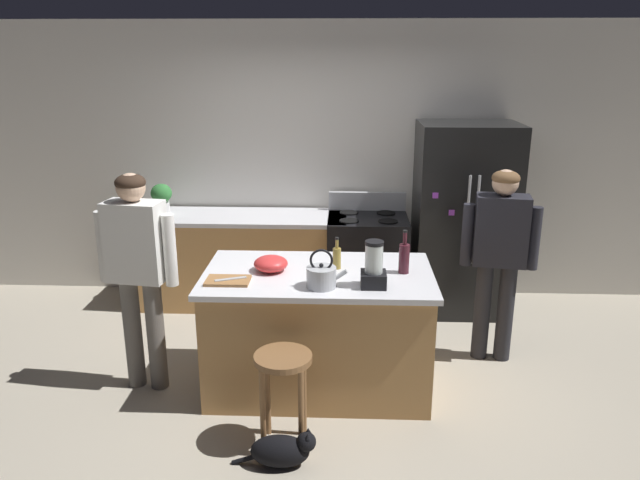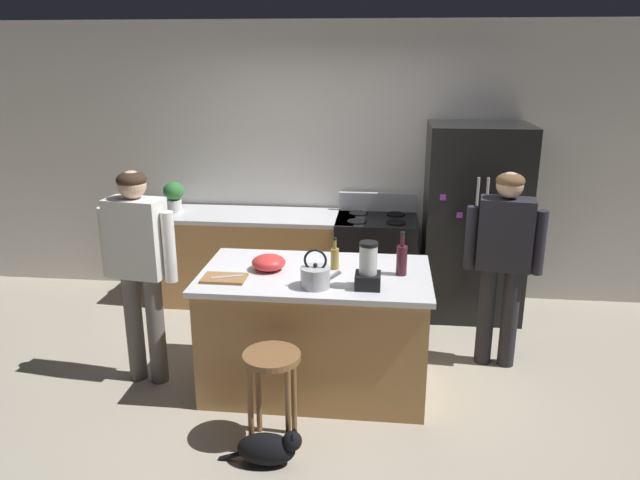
{
  "view_description": "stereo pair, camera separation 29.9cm",
  "coord_description": "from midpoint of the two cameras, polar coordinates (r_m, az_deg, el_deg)",
  "views": [
    {
      "loc": [
        0.18,
        -4.07,
        2.41
      ],
      "look_at": [
        0.0,
        0.3,
        1.05
      ],
      "focal_mm": 34.17,
      "sensor_mm": 36.0,
      "label": 1
    },
    {
      "loc": [
        0.48,
        -4.05,
        2.41
      ],
      "look_at": [
        0.0,
        0.3,
        1.05
      ],
      "focal_mm": 34.17,
      "sensor_mm": 36.0,
      "label": 2
    }
  ],
  "objects": [
    {
      "name": "person_by_sink_right",
      "position": [
        4.89,
        14.8,
        -0.76
      ],
      "size": [
        0.6,
        0.28,
        1.56
      ],
      "color": "#26262B",
      "rests_on": "ground_plane"
    },
    {
      "name": "bar_stool",
      "position": [
        3.86,
        -5.73,
        -12.54
      ],
      "size": [
        0.36,
        0.36,
        0.64
      ],
      "color": "brown",
      "rests_on": "ground_plane"
    },
    {
      "name": "cutting_board",
      "position": [
        4.24,
        -10.64,
        -3.78
      ],
      "size": [
        0.3,
        0.2,
        0.02
      ],
      "primitive_type": "cube",
      "color": "#9E6B3D",
      "rests_on": "kitchen_island"
    },
    {
      "name": "mixing_bowl",
      "position": [
        4.39,
        -6.58,
        -2.24
      ],
      "size": [
        0.24,
        0.24,
        0.11
      ],
      "primitive_type": "ellipsoid",
      "color": "red",
      "rests_on": "kitchen_island"
    },
    {
      "name": "bottle_vinegar",
      "position": [
        4.4,
        -0.36,
        -1.65
      ],
      "size": [
        0.06,
        0.06,
        0.24
      ],
      "color": "olive",
      "rests_on": "kitchen_island"
    },
    {
      "name": "cat",
      "position": [
        3.9,
        -5.83,
        -19.03
      ],
      "size": [
        0.52,
        0.18,
        0.26
      ],
      "color": "black",
      "rests_on": "ground_plane"
    },
    {
      "name": "tea_kettle",
      "position": [
        4.06,
        -1.97,
        -3.43
      ],
      "size": [
        0.28,
        0.2,
        0.27
      ],
      "color": "#B7BABF",
      "rests_on": "kitchen_island"
    },
    {
      "name": "back_counter_run",
      "position": [
        6.05,
        -8.52,
        -1.83
      ],
      "size": [
        2.0,
        0.64,
        0.9
      ],
      "color": "#B7844C",
      "rests_on": "ground_plane"
    },
    {
      "name": "kitchen_island",
      "position": [
        4.52,
        -2.08,
        -8.42
      ],
      "size": [
        1.64,
        0.95,
        0.9
      ],
      "color": "#B7844C",
      "rests_on": "ground_plane"
    },
    {
      "name": "bottle_wine",
      "position": [
        4.32,
        5.93,
        -1.64
      ],
      "size": [
        0.08,
        0.08,
        0.32
      ],
      "color": "#471923",
      "rests_on": "kitchen_island"
    },
    {
      "name": "ground_plane",
      "position": [
        4.74,
        -2.02,
        -13.35
      ],
      "size": [
        14.0,
        14.0,
        0.0
      ],
      "primitive_type": "plane",
      "color": "#B2A893"
    },
    {
      "name": "stove_range",
      "position": [
        5.92,
        2.97,
        -1.98
      ],
      "size": [
        0.76,
        0.65,
        1.08
      ],
      "color": "black",
      "rests_on": "ground_plane"
    },
    {
      "name": "chef_knife",
      "position": [
        4.23,
        -10.38,
        -3.63
      ],
      "size": [
        0.22,
        0.11,
        0.01
      ],
      "primitive_type": "cube",
      "rotation": [
        0.0,
        0.0,
        0.38
      ],
      "color": "#B7BABF",
      "rests_on": "cutting_board"
    },
    {
      "name": "potted_plant",
      "position": [
        6.08,
        -16.0,
        3.89
      ],
      "size": [
        0.2,
        0.2,
        0.3
      ],
      "color": "silver",
      "rests_on": "back_counter_run"
    },
    {
      "name": "person_by_island_left",
      "position": [
        4.54,
        -18.53,
        -2.01
      ],
      "size": [
        0.6,
        0.27,
        1.62
      ],
      "color": "#66605B",
      "rests_on": "ground_plane"
    },
    {
      "name": "blender_appliance",
      "position": [
        4.05,
        2.95,
        -2.62
      ],
      "size": [
        0.17,
        0.17,
        0.32
      ],
      "color": "black",
      "rests_on": "kitchen_island"
    },
    {
      "name": "refrigerator",
      "position": [
        5.84,
        11.86,
        1.89
      ],
      "size": [
        0.9,
        0.73,
        1.8
      ],
      "color": "black",
      "rests_on": "ground_plane"
    },
    {
      "name": "back_wall",
      "position": [
        6.11,
        -0.75,
        7.28
      ],
      "size": [
        8.0,
        0.1,
        2.7
      ],
      "primitive_type": "cube",
      "color": "silver",
      "rests_on": "ground_plane"
    }
  ]
}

